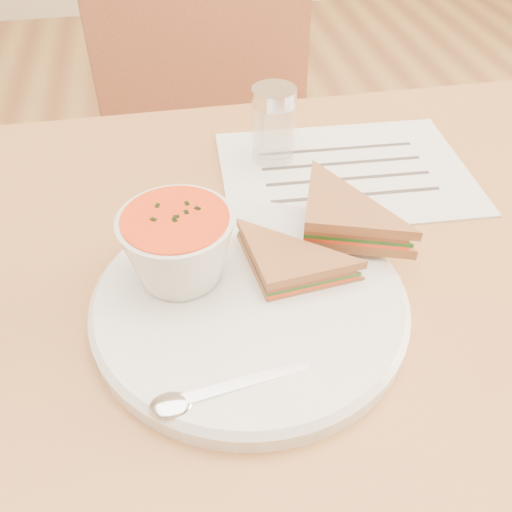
{
  "coord_description": "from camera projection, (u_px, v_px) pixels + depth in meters",
  "views": [
    {
      "loc": [
        -0.09,
        -0.43,
        1.16
      ],
      "look_at": [
        -0.02,
        -0.05,
        0.8
      ],
      "focal_mm": 40.0,
      "sensor_mm": 36.0,
      "label": 1
    }
  ],
  "objects": [
    {
      "name": "sandwich_half_a",
      "position": [
        267.0,
        296.0,
        0.52
      ],
      "size": [
        0.11,
        0.11,
        0.03
      ],
      "primitive_type": null,
      "rotation": [
        0.0,
        0.0,
        0.12
      ],
      "color": "#AA6C3C",
      "rests_on": "plate"
    },
    {
      "name": "plate",
      "position": [
        250.0,
        303.0,
        0.55
      ],
      "size": [
        0.31,
        0.31,
        0.02
      ],
      "primitive_type": null,
      "rotation": [
        0.0,
        0.0,
        0.03
      ],
      "color": "silver",
      "rests_on": "dining_table"
    },
    {
      "name": "paper_menu",
      "position": [
        345.0,
        172.0,
        0.72
      ],
      "size": [
        0.32,
        0.24,
        0.0
      ],
      "primitive_type": null,
      "rotation": [
        0.0,
        0.0,
        -0.05
      ],
      "color": "white",
      "rests_on": "dining_table"
    },
    {
      "name": "condiment_shaker",
      "position": [
        273.0,
        126.0,
        0.71
      ],
      "size": [
        0.06,
        0.06,
        0.1
      ],
      "primitive_type": null,
      "rotation": [
        0.0,
        0.0,
        0.2
      ],
      "color": "silver",
      "rests_on": "dining_table"
    },
    {
      "name": "soup_bowl",
      "position": [
        179.0,
        250.0,
        0.54
      ],
      "size": [
        0.13,
        0.13,
        0.07
      ],
      "primitive_type": null,
      "rotation": [
        0.0,
        0.0,
        0.28
      ],
      "color": "silver",
      "rests_on": "plate"
    },
    {
      "name": "dining_table",
      "position": [
        261.0,
        444.0,
        0.85
      ],
      "size": [
        1.0,
        0.7,
        0.75
      ],
      "primitive_type": null,
      "color": "#9A522F",
      "rests_on": "floor"
    },
    {
      "name": "spoon",
      "position": [
        232.0,
        387.0,
        0.46
      ],
      "size": [
        0.18,
        0.06,
        0.01
      ],
      "primitive_type": null,
      "rotation": [
        0.0,
        0.0,
        0.16
      ],
      "color": "silver",
      "rests_on": "plate"
    },
    {
      "name": "chair_far",
      "position": [
        238.0,
        191.0,
        1.13
      ],
      "size": [
        0.51,
        0.51,
        0.99
      ],
      "primitive_type": null,
      "rotation": [
        0.0,
        0.0,
        3.3
      ],
      "color": "brown",
      "rests_on": "floor"
    },
    {
      "name": "sandwich_half_b",
      "position": [
        303.0,
        236.0,
        0.56
      ],
      "size": [
        0.14,
        0.14,
        0.03
      ],
      "primitive_type": null,
      "rotation": [
        0.0,
        0.0,
        -0.33
      ],
      "color": "#AA6C3C",
      "rests_on": "plate"
    }
  ]
}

